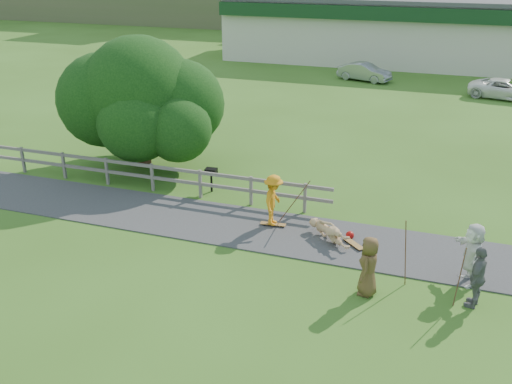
# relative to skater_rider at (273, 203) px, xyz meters

# --- Properties ---
(ground) EXTENTS (260.00, 260.00, 0.00)m
(ground) POSITION_rel_skater_rider_xyz_m (-1.29, -1.87, -0.87)
(ground) COLOR #375F1B
(ground) RESTS_ON ground
(path) EXTENTS (34.00, 3.00, 0.04)m
(path) POSITION_rel_skater_rider_xyz_m (-1.29, -0.37, -0.85)
(path) COLOR #353537
(path) RESTS_ON ground
(fence) EXTENTS (15.05, 0.10, 1.10)m
(fence) POSITION_rel_skater_rider_xyz_m (-5.90, 1.43, -0.15)
(fence) COLOR #645E58
(fence) RESTS_ON ground
(strip_mall) EXTENTS (32.50, 10.75, 5.10)m
(strip_mall) POSITION_rel_skater_rider_xyz_m (2.71, 33.07, 1.71)
(strip_mall) COLOR beige
(strip_mall) RESTS_ON ground
(skater_rider) EXTENTS (0.69, 1.15, 1.74)m
(skater_rider) POSITION_rel_skater_rider_xyz_m (0.00, 0.00, 0.00)
(skater_rider) COLOR orange
(skater_rider) RESTS_ON ground
(skater_fallen) EXTENTS (1.51, 1.63, 0.66)m
(skater_fallen) POSITION_rel_skater_rider_xyz_m (1.99, -0.39, -0.54)
(skater_fallen) COLOR tan
(skater_fallen) RESTS_ON ground
(spectator_b) EXTENTS (0.68, 1.08, 1.72)m
(spectator_b) POSITION_rel_skater_rider_xyz_m (6.31, -2.67, -0.01)
(spectator_b) COLOR slate
(spectator_b) RESTS_ON ground
(spectator_c) EXTENTS (0.61, 0.87, 1.68)m
(spectator_c) POSITION_rel_skater_rider_xyz_m (3.60, -3.02, -0.03)
(spectator_c) COLOR brown
(spectator_c) RESTS_ON ground
(spectator_d) EXTENTS (1.00, 1.77, 1.82)m
(spectator_d) POSITION_rel_skater_rider_xyz_m (6.17, -1.56, 0.04)
(spectator_d) COLOR white
(spectator_d) RESTS_ON ground
(car_silver) EXTENTS (3.97, 2.36, 1.24)m
(car_silver) POSITION_rel_skater_rider_xyz_m (-0.85, 24.03, -0.25)
(car_silver) COLOR #919498
(car_silver) RESTS_ON ground
(car_white) EXTENTS (4.62, 2.88, 1.19)m
(car_white) POSITION_rel_skater_rider_xyz_m (8.22, 21.61, -0.27)
(car_white) COLOR white
(car_white) RESTS_ON ground
(tree) EXTENTS (7.45, 7.45, 4.62)m
(tree) POSITION_rel_skater_rider_xyz_m (-6.99, 3.84, 1.44)
(tree) COLOR black
(tree) RESTS_ON ground
(bbq) EXTENTS (0.46, 0.37, 0.94)m
(bbq) POSITION_rel_skater_rider_xyz_m (-3.13, 2.09, -0.40)
(bbq) COLOR black
(bbq) RESTS_ON ground
(longboard_rider) EXTENTS (0.87, 0.29, 0.09)m
(longboard_rider) POSITION_rel_skater_rider_xyz_m (0.00, 0.00, -0.82)
(longboard_rider) COLOR brown
(longboard_rider) RESTS_ON ground
(longboard_fallen) EXTENTS (0.77, 0.75, 0.10)m
(longboard_fallen) POSITION_rel_skater_rider_xyz_m (2.79, -0.49, -0.82)
(longboard_fallen) COLOR brown
(longboard_fallen) RESTS_ON ground
(helmet) EXTENTS (0.26, 0.26, 0.26)m
(helmet) POSITION_rel_skater_rider_xyz_m (2.59, -0.04, -0.74)
(helmet) COLOR #A20E0B
(helmet) RESTS_ON ground
(pole_rider) EXTENTS (0.03, 0.03, 1.95)m
(pole_rider) POSITION_rel_skater_rider_xyz_m (0.60, 0.40, 0.10)
(pole_rider) COLOR brown
(pole_rider) RESTS_ON ground
(pole_spec_left) EXTENTS (0.03, 0.03, 1.95)m
(pole_spec_left) POSITION_rel_skater_rider_xyz_m (4.46, -2.23, 0.11)
(pole_spec_left) COLOR brown
(pole_spec_left) RESTS_ON ground
(pole_spec_right) EXTENTS (0.03, 0.03, 1.74)m
(pole_spec_right) POSITION_rel_skater_rider_xyz_m (5.88, -2.87, -0.00)
(pole_spec_right) COLOR brown
(pole_spec_right) RESTS_ON ground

